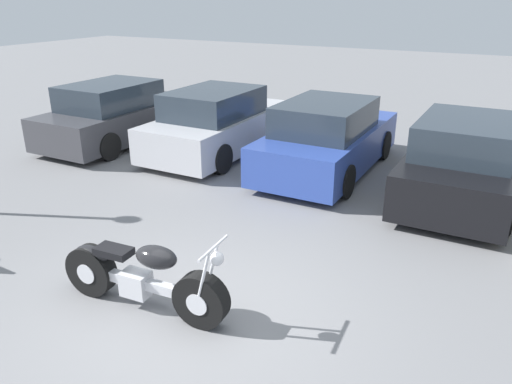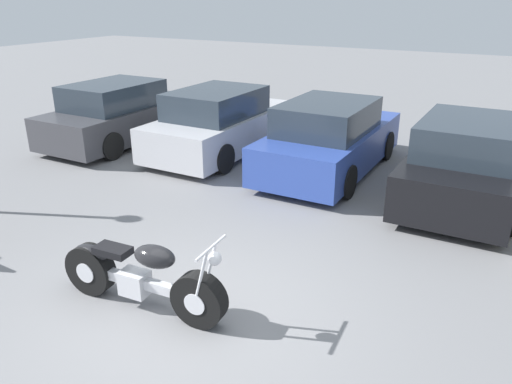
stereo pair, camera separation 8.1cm
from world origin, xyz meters
name	(u,v)px [view 1 (the left image)]	position (x,y,z in m)	size (l,w,h in m)	color
ground_plane	(191,316)	(0.00, 0.00, 0.00)	(60.00, 60.00, 0.00)	slate
motorcycle	(141,278)	(-0.60, -0.11, 0.41)	(2.21, 0.62, 1.03)	black
parked_car_dark_grey	(117,115)	(-5.83, 5.19, 0.69)	(1.86, 4.23, 1.49)	#3D3D42
parked_car_silver	(219,124)	(-3.15, 5.62, 0.69)	(1.86, 4.23, 1.49)	#BCBCC1
parked_car_blue	(328,139)	(-0.46, 5.58, 0.69)	(1.86, 4.23, 1.49)	#2D479E
parked_car_black	(464,161)	(2.23, 5.38, 0.69)	(1.86, 4.23, 1.49)	black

